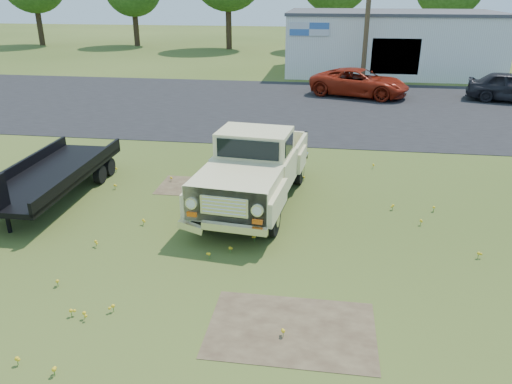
{
  "coord_description": "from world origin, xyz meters",
  "views": [
    {
      "loc": [
        1.93,
        -10.36,
        5.72
      ],
      "look_at": [
        0.27,
        1.0,
        0.97
      ],
      "focal_mm": 35.0,
      "sensor_mm": 36.0,
      "label": 1
    }
  ],
  "objects": [
    {
      "name": "ground",
      "position": [
        0.0,
        0.0,
        0.0
      ],
      "size": [
        140.0,
        140.0,
        0.0
      ],
      "primitive_type": "plane",
      "color": "#324616",
      "rests_on": "ground"
    },
    {
      "name": "utility_pole_mid",
      "position": [
        4.0,
        22.0,
        4.6
      ],
      "size": [
        1.6,
        0.3,
        9.0
      ],
      "color": "#44341F",
      "rests_on": "ground"
    },
    {
      "name": "flatbed_trailer",
      "position": [
        -5.83,
        2.07,
        0.81
      ],
      "size": [
        2.08,
        5.99,
        1.63
      ],
      "primitive_type": null,
      "rotation": [
        0.0,
        0.0,
        0.02
      ],
      "color": "black",
      "rests_on": "ground"
    },
    {
      "name": "commercial_building",
      "position": [
        6.0,
        26.99,
        2.1
      ],
      "size": [
        14.2,
        8.2,
        4.15
      ],
      "color": "silver",
      "rests_on": "ground"
    },
    {
      "name": "vintage_pickup_truck",
      "position": [
        0.01,
        2.54,
        1.07
      ],
      "size": [
        2.93,
        6.13,
        2.15
      ],
      "primitive_type": null,
      "rotation": [
        0.0,
        0.0,
        -0.11
      ],
      "color": "#D0C28B",
      "rests_on": "ground"
    },
    {
      "name": "red_pickup",
      "position": [
        3.61,
        18.12,
        0.74
      ],
      "size": [
        5.86,
        4.0,
        1.49
      ],
      "primitive_type": "imported",
      "rotation": [
        0.0,
        0.0,
        1.26
      ],
      "color": "maroon",
      "rests_on": "ground"
    },
    {
      "name": "dirt_patch_a",
      "position": [
        1.5,
        -3.0,
        0.0
      ],
      "size": [
        3.0,
        2.0,
        0.01
      ],
      "primitive_type": "cube",
      "color": "#443224",
      "rests_on": "ground"
    },
    {
      "name": "asphalt_lot",
      "position": [
        0.0,
        15.0,
        0.0
      ],
      "size": [
        90.0,
        14.0,
        0.02
      ],
      "primitive_type": "cube",
      "color": "black",
      "rests_on": "ground"
    },
    {
      "name": "dirt_patch_b",
      "position": [
        -2.0,
        3.5,
        0.0
      ],
      "size": [
        2.2,
        1.6,
        0.01
      ],
      "primitive_type": "cube",
      "color": "#443224",
      "rests_on": "ground"
    }
  ]
}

